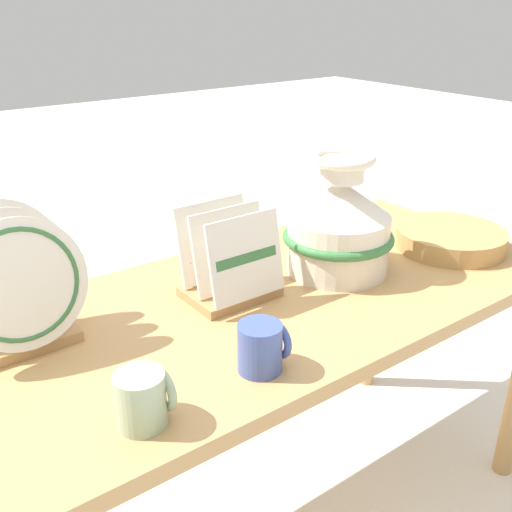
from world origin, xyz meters
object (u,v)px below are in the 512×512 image
at_px(ceramic_vase, 339,224).
at_px(dish_rack_square_plates, 230,269).
at_px(dish_rack_round_plates, 15,293).
at_px(wicker_charger_stack, 450,239).
at_px(mug_sage_glaze, 143,398).
at_px(mug_cobalt_glaze, 262,347).

distance_m(ceramic_vase, dish_rack_square_plates, 0.30).
relative_size(dish_rack_round_plates, dish_rack_square_plates, 1.32).
relative_size(dish_rack_square_plates, wicker_charger_stack, 0.71).
xyz_separation_m(dish_rack_square_plates, wicker_charger_stack, (0.65, -0.13, -0.04)).
distance_m(dish_rack_round_plates, mug_sage_glaze, 0.38).
relative_size(ceramic_vase, dish_rack_round_plates, 1.08).
xyz_separation_m(dish_rack_round_plates, wicker_charger_stack, (1.09, -0.20, -0.09)).
relative_size(ceramic_vase, mug_cobalt_glaze, 3.17).
bearing_deg(mug_cobalt_glaze, dish_rack_square_plates, 66.77).
distance_m(ceramic_vase, mug_cobalt_glaze, 0.48).
bearing_deg(dish_rack_round_plates, mug_sage_glaze, -77.05).
height_order(dish_rack_square_plates, mug_sage_glaze, dish_rack_square_plates).
bearing_deg(dish_rack_square_plates, wicker_charger_stack, -11.08).
relative_size(dish_rack_square_plates, mug_sage_glaze, 2.22).
bearing_deg(ceramic_vase, wicker_charger_stack, -13.15).
bearing_deg(mug_sage_glaze, wicker_charger_stack, 9.00).
bearing_deg(mug_cobalt_glaze, mug_sage_glaze, -178.14).
height_order(ceramic_vase, mug_cobalt_glaze, ceramic_vase).
xyz_separation_m(mug_cobalt_glaze, mug_sage_glaze, (-0.25, -0.01, 0.00)).
relative_size(ceramic_vase, wicker_charger_stack, 1.01).
bearing_deg(dish_rack_square_plates, dish_rack_round_plates, 170.57).
bearing_deg(mug_cobalt_glaze, wicker_charger_stack, 11.23).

